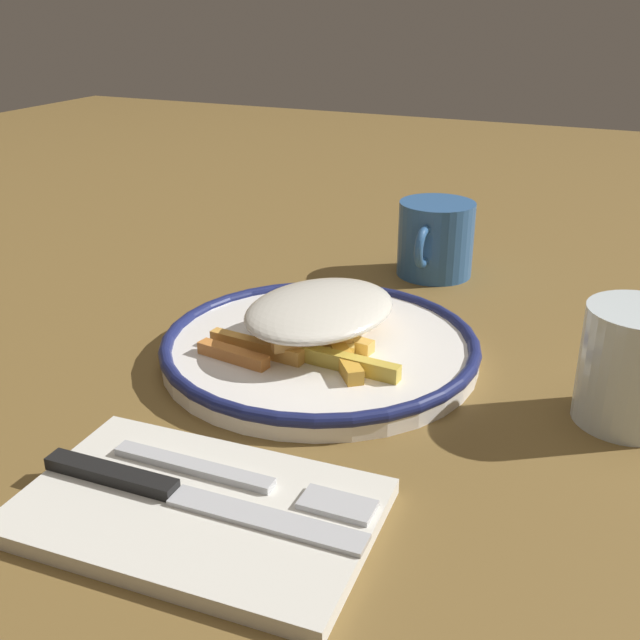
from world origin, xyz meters
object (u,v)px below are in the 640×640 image
Objects in this scene: fries_heap at (314,317)px; water_glass at (634,365)px; plate at (320,347)px; fork at (239,478)px; coffee_mug at (435,239)px; napkin at (197,510)px; knife at (169,491)px.

water_glass is at bearing 91.48° from fries_heap.
plate is 0.20m from fork.
coffee_mug reaches higher than fries_heap.
plate is 0.03m from fries_heap.
coffee_mug is at bearing -138.04° from water_glass.
water_glass reaches higher than fries_heap.
plate is at bearing -6.56° from coffee_mug.
plate is 1.48× the size of fries_heap.
coffee_mug is (-0.24, -0.21, -0.00)m from water_glass.
fries_heap is (0.00, -0.00, 0.03)m from plate.
napkin is 2.41× the size of water_glass.
plate is 0.24m from water_glass.
fries_heap reaches higher than napkin.
fries_heap is 0.22m from napkin.
coffee_mug is at bearing 173.44° from plate.
napkin is at bearing -0.93° from coffee_mug.
coffee_mug is (-0.24, 0.03, 0.00)m from fries_heap.
water_glass is at bearing 133.10° from fork.
plate is 2.49× the size of coffee_mug.
napkin is 0.02m from knife.
fork is 1.65× the size of coffee_mug.
fries_heap reaches higher than knife.
fork is at bearing 10.74° from fries_heap.
fries_heap is 0.25m from water_glass.
knife is at bearing -46.93° from water_glass.
knife is (0.00, -0.02, 0.01)m from napkin.
napkin is at bearing 5.20° from plate.
fork is 0.04m from knife.
fork is 0.43m from coffee_mug.
plate is 0.22m from napkin.
plate is 3.08× the size of water_glass.
fork is 2.04× the size of water_glass.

